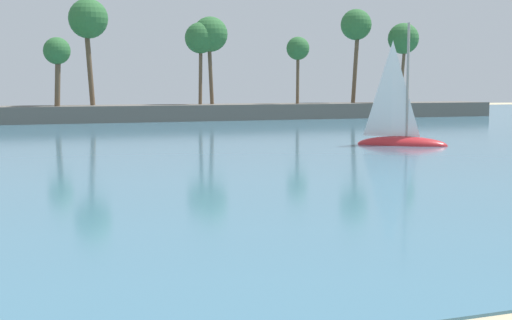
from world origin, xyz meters
The scene contains 3 objects.
sea centered at (0.00, 62.45, 0.03)m, with size 220.00×107.62×0.06m, color teal.
palm_headland centered at (-0.36, 76.41, 3.93)m, with size 115.25×6.70×13.18m.
sailboat_near_shore centered at (23.10, 39.22, 0.82)m, with size 5.61×5.10×8.48m.
Camera 1 is at (-2.43, -1.18, 3.98)m, focal length 50.47 mm.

